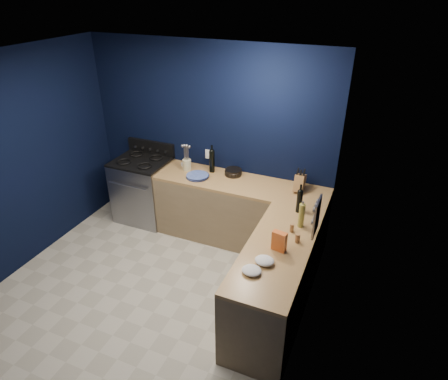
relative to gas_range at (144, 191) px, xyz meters
The scene contains 28 objects.
floor 1.76m from the gas_range, 56.78° to the right, with size 3.50×3.50×0.02m, color #AFAA99.
ceiling 2.74m from the gas_range, 56.78° to the right, with size 3.50×3.50×0.02m, color silver.
wall_back 1.30m from the gas_range, 20.08° to the left, with size 3.50×0.02×2.60m, color black.
wall_right 3.16m from the gas_range, 27.83° to the right, with size 0.02×3.50×2.60m, color black.
wall_left 1.85m from the gas_range, 120.31° to the right, with size 0.02×3.50×2.60m, color black.
cab_back 1.53m from the gas_range, ahead, with size 2.30×0.63×0.86m, color #856E4D.
top_back 1.59m from the gas_range, ahead, with size 2.30×0.63×0.04m, color brown.
cab_right 2.62m from the gas_range, 25.64° to the right, with size 0.63×1.67×0.86m, color #856E4D.
top_right 2.66m from the gas_range, 25.64° to the right, with size 0.63×1.67×0.04m, color brown.
gas_range is the anchor object (origin of this frame).
oven_door 0.32m from the gas_range, 90.00° to the right, with size 0.59×0.02×0.42m, color black.
cooktop 0.48m from the gas_range, ahead, with size 0.76×0.66×0.03m, color black.
backguard 0.65m from the gas_range, 90.00° to the left, with size 0.76×0.06×0.20m, color black.
spice_panel 2.89m from the gas_range, 18.08° to the right, with size 0.02×0.28×0.38m, color gray.
wall_outlet 1.16m from the gas_range, 18.88° to the left, with size 0.09×0.02×0.13m, color white.
plate_stack 1.05m from the gas_range, ahead, with size 0.30×0.30×0.04m, color #364E8B.
ramekin 0.79m from the gas_range, 17.90° to the left, with size 0.10×0.10×0.04m, color white.
utensil_crock 0.88m from the gas_range, ahead, with size 0.12×0.12×0.15m, color beige.
wine_bottle_back 1.22m from the gas_range, ahead, with size 0.08×0.08×0.31m, color black.
lemon_basket 1.46m from the gas_range, ahead, with size 0.22×0.22×0.09m, color black.
knife_block 2.35m from the gas_range, ahead, with size 0.11×0.19×0.21m, color brown.
wine_bottle_right 2.49m from the gas_range, ahead, with size 0.07×0.07×0.27m, color black.
oil_bottle 2.64m from the gas_range, 15.31° to the right, with size 0.06×0.06×0.28m, color olive.
spice_jar_near 2.60m from the gas_range, 18.55° to the right, with size 0.04×0.04×0.09m, color olive.
spice_jar_far 2.74m from the gas_range, 21.06° to the right, with size 0.05×0.05×0.10m, color olive.
crouton_bag 2.71m from the gas_range, 26.12° to the right, with size 0.14×0.07×0.21m, color red.
towel_front 2.76m from the gas_range, 31.51° to the right, with size 0.19×0.16×0.07m, color white.
towel_end 2.79m from the gas_range, 35.27° to the right, with size 0.18×0.16×0.05m, color white.
Camera 1 is at (2.15, -2.77, 3.25)m, focal length 31.07 mm.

